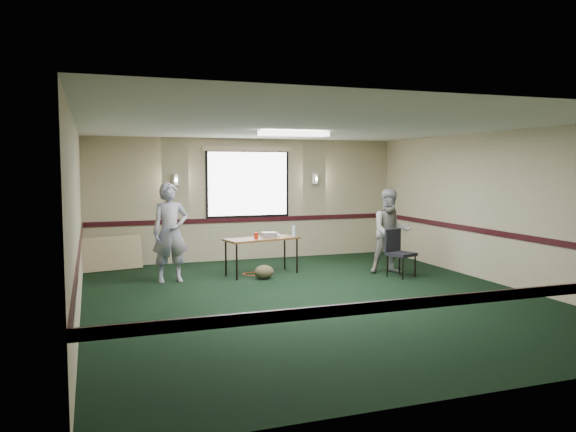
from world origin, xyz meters
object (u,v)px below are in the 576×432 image
object	(u,v)px
conference_chair	(398,249)
projector	(269,235)
folding_table	(262,241)
person_left	(170,233)
person_right	(391,231)

from	to	relation	value
conference_chair	projector	bearing A→B (deg)	133.27
conference_chair	folding_table	bearing A→B (deg)	135.78
folding_table	person_left	size ratio (longest dim) A/B	0.85
folding_table	conference_chair	distance (m)	2.59
folding_table	projector	xyz separation A→B (m)	(0.16, 0.05, 0.10)
projector	person_left	size ratio (longest dim) A/B	0.16
folding_table	person_right	size ratio (longest dim) A/B	0.92
projector	conference_chair	xyz separation A→B (m)	(2.22, -1.07, -0.24)
projector	person_left	distance (m)	1.92
folding_table	person_right	world-z (taller)	person_right
projector	conference_chair	bearing A→B (deg)	-14.59
conference_chair	person_right	xyz separation A→B (m)	(0.03, 0.33, 0.30)
person_left	person_right	world-z (taller)	person_left
folding_table	person_left	bearing A→B (deg)	170.84
folding_table	conference_chair	bearing A→B (deg)	-35.74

